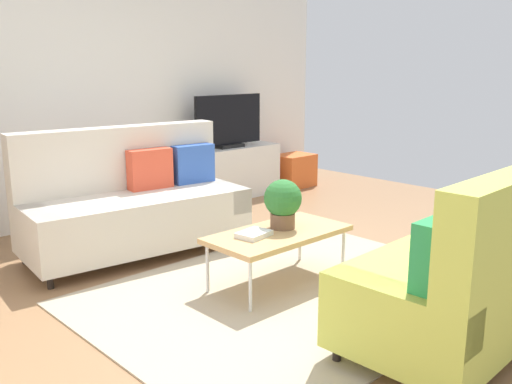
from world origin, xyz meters
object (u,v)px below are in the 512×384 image
(storage_trunk, at_px, (294,170))
(coffee_table, at_px, (278,235))
(vase_0, at_px, (187,146))
(tv, at_px, (229,122))
(bottle_1, at_px, (209,144))
(couch_green, at_px, (479,268))
(table_book_0, at_px, (254,234))
(tv_console, at_px, (228,173))
(potted_plant, at_px, (283,202))
(bottle_0, at_px, (203,143))
(couch_beige, at_px, (134,203))

(storage_trunk, bearing_deg, coffee_table, -139.09)
(vase_0, bearing_deg, tv, -6.88)
(vase_0, relative_size, bottle_1, 0.86)
(couch_green, height_order, tv, tv)
(coffee_table, relative_size, table_book_0, 4.58)
(tv_console, distance_m, bottle_1, 0.51)
(tv_console, xyz_separation_m, potted_plant, (-1.48, -2.37, 0.31))
(storage_trunk, distance_m, potted_plant, 3.46)
(bottle_1, bearing_deg, tv_console, 7.07)
(potted_plant, bearing_deg, tv_console, 58.01)
(couch_green, xyz_separation_m, bottle_0, (0.87, 3.80, 0.29))
(couch_beige, distance_m, vase_0, 1.74)
(potted_plant, xyz_separation_m, bottle_0, (1.06, 2.33, 0.11))
(table_book_0, relative_size, vase_0, 1.92)
(potted_plant, distance_m, table_book_0, 0.36)
(vase_0, distance_m, bottle_1, 0.27)
(tv_console, bearing_deg, storage_trunk, -5.19)
(couch_beige, xyz_separation_m, tv_console, (1.95, 1.00, -0.13))
(table_book_0, xyz_separation_m, bottle_0, (1.37, 2.34, 0.30))
(coffee_table, height_order, potted_plant, potted_plant)
(coffee_table, xyz_separation_m, vase_0, (0.99, 2.47, 0.31))
(coffee_table, distance_m, potted_plant, 0.26)
(tv_console, distance_m, tv, 0.63)
(bottle_1, bearing_deg, coffee_table, -117.75)
(table_book_0, bearing_deg, tv, 52.80)
(couch_green, relative_size, bottle_0, 9.74)
(couch_green, height_order, bottle_1, couch_green)
(couch_beige, height_order, coffee_table, couch_beige)
(storage_trunk, distance_m, table_book_0, 3.69)
(bottle_0, bearing_deg, storage_trunk, -2.26)
(table_book_0, relative_size, bottle_1, 1.65)
(coffee_table, bearing_deg, potted_plant, 25.75)
(table_book_0, distance_m, bottle_1, 2.78)
(table_book_0, bearing_deg, tv_console, 53.04)
(coffee_table, bearing_deg, bottle_1, 62.25)
(storage_trunk, height_order, bottle_0, bottle_0)
(couch_beige, distance_m, potted_plant, 1.46)
(tv, xyz_separation_m, vase_0, (-0.58, 0.07, -0.25))
(vase_0, xyz_separation_m, bottle_1, (0.26, -0.09, 0.01))
(couch_beige, height_order, bottle_0, couch_beige)
(couch_green, height_order, bottle_0, couch_green)
(tv_console, relative_size, bottle_1, 9.64)
(coffee_table, distance_m, tv_console, 2.88)
(bottle_1, bearing_deg, tv, 3.55)
(vase_0, bearing_deg, bottle_1, -19.28)
(couch_green, height_order, vase_0, couch_green)
(vase_0, height_order, bottle_1, bottle_1)
(table_book_0, bearing_deg, coffee_table, -8.68)
(coffee_table, bearing_deg, tv, 56.72)
(table_book_0, distance_m, vase_0, 2.73)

